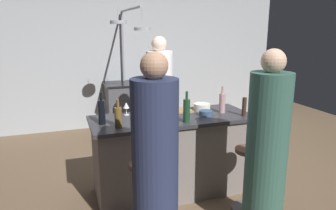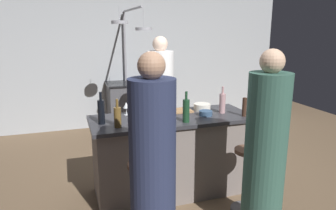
{
  "view_description": "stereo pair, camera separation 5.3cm",
  "coord_description": "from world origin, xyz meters",
  "px_view_note": "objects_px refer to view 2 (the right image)",
  "views": [
    {
      "loc": [
        -1.15,
        -3.16,
        1.85
      ],
      "look_at": [
        0.0,
        0.15,
        1.0
      ],
      "focal_mm": 33.75,
      "sensor_mm": 36.0,
      "label": 1
    },
    {
      "loc": [
        -1.1,
        -3.18,
        1.85
      ],
      "look_at": [
        0.0,
        0.15,
        1.0
      ],
      "focal_mm": 33.75,
      "sensor_mm": 36.0,
      "label": 2
    }
  ],
  "objects_px": {
    "mixing_bowl_ceramic": "(202,107)",
    "guest_left": "(153,170)",
    "bar_stool_left": "(142,194)",
    "cutting_board": "(178,111)",
    "wine_glass_by_chef": "(157,114)",
    "mixing_bowl_blue": "(206,113)",
    "guest_right": "(265,155)",
    "potted_plant": "(235,122)",
    "stove_range": "(129,106)",
    "wine_bottle_rose": "(222,103)",
    "wine_bottle_dark": "(101,111)",
    "wine_glass_near_left_guest": "(126,106)",
    "bar_stool_right": "(246,177)",
    "wine_bottle_amber": "(118,117)",
    "wine_glass_near_right_guest": "(167,112)",
    "pepper_mill": "(244,107)",
    "wine_bottle_green": "(186,110)",
    "mixing_bowl_wooden": "(146,115)"
  },
  "relations": [
    {
      "from": "guest_left",
      "to": "guest_right",
      "type": "bearing_deg",
      "value": -0.15
    },
    {
      "from": "wine_bottle_dark",
      "to": "wine_bottle_rose",
      "type": "height_order",
      "value": "wine_bottle_dark"
    },
    {
      "from": "stove_range",
      "to": "mixing_bowl_ceramic",
      "type": "height_order",
      "value": "mixing_bowl_ceramic"
    },
    {
      "from": "potted_plant",
      "to": "cutting_board",
      "type": "relative_size",
      "value": 1.62
    },
    {
      "from": "wine_bottle_amber",
      "to": "mixing_bowl_blue",
      "type": "height_order",
      "value": "wine_bottle_amber"
    },
    {
      "from": "bar_stool_left",
      "to": "potted_plant",
      "type": "height_order",
      "value": "bar_stool_left"
    },
    {
      "from": "guest_left",
      "to": "potted_plant",
      "type": "xyz_separation_m",
      "value": [
        2.13,
        2.4,
        -0.49
      ]
    },
    {
      "from": "cutting_board",
      "to": "mixing_bowl_wooden",
      "type": "height_order",
      "value": "mixing_bowl_wooden"
    },
    {
      "from": "pepper_mill",
      "to": "wine_glass_near_right_guest",
      "type": "bearing_deg",
      "value": 174.77
    },
    {
      "from": "guest_right",
      "to": "potted_plant",
      "type": "relative_size",
      "value": 3.26
    },
    {
      "from": "potted_plant",
      "to": "cutting_board",
      "type": "distance_m",
      "value": 2.0
    },
    {
      "from": "stove_range",
      "to": "guest_left",
      "type": "distance_m",
      "value": 3.51
    },
    {
      "from": "wine_bottle_amber",
      "to": "mixing_bowl_blue",
      "type": "bearing_deg",
      "value": 6.88
    },
    {
      "from": "wine_bottle_green",
      "to": "mixing_bowl_ceramic",
      "type": "distance_m",
      "value": 0.53
    },
    {
      "from": "stove_range",
      "to": "wine_bottle_amber",
      "type": "xyz_separation_m",
      "value": [
        -0.63,
        -2.64,
        0.56
      ]
    },
    {
      "from": "wine_bottle_amber",
      "to": "wine_glass_near_left_guest",
      "type": "bearing_deg",
      "value": 68.53
    },
    {
      "from": "wine_glass_near_left_guest",
      "to": "wine_bottle_rose",
      "type": "bearing_deg",
      "value": -13.66
    },
    {
      "from": "wine_bottle_amber",
      "to": "bar_stool_left",
      "type": "bearing_deg",
      "value": -72.84
    },
    {
      "from": "potted_plant",
      "to": "wine_bottle_green",
      "type": "distance_m",
      "value": 2.36
    },
    {
      "from": "guest_left",
      "to": "mixing_bowl_ceramic",
      "type": "relative_size",
      "value": 8.52
    },
    {
      "from": "mixing_bowl_ceramic",
      "to": "guest_left",
      "type": "bearing_deg",
      "value": -128.8
    },
    {
      "from": "pepper_mill",
      "to": "wine_glass_near_left_guest",
      "type": "height_order",
      "value": "pepper_mill"
    },
    {
      "from": "bar_stool_left",
      "to": "guest_left",
      "type": "bearing_deg",
      "value": -90.77
    },
    {
      "from": "cutting_board",
      "to": "wine_bottle_dark",
      "type": "relative_size",
      "value": 0.96
    },
    {
      "from": "guest_left",
      "to": "cutting_board",
      "type": "height_order",
      "value": "guest_left"
    },
    {
      "from": "stove_range",
      "to": "mixing_bowl_ceramic",
      "type": "bearing_deg",
      "value": -79.4
    },
    {
      "from": "wine_bottle_dark",
      "to": "mixing_bowl_wooden",
      "type": "bearing_deg",
      "value": 7.08
    },
    {
      "from": "cutting_board",
      "to": "wine_bottle_amber",
      "type": "xyz_separation_m",
      "value": [
        -0.77,
        -0.39,
        0.1
      ]
    },
    {
      "from": "bar_stool_right",
      "to": "mixing_bowl_ceramic",
      "type": "height_order",
      "value": "mixing_bowl_ceramic"
    },
    {
      "from": "wine_bottle_amber",
      "to": "wine_glass_by_chef",
      "type": "relative_size",
      "value": 1.96
    },
    {
      "from": "stove_range",
      "to": "wine_bottle_rose",
      "type": "relative_size",
      "value": 2.86
    },
    {
      "from": "wine_bottle_amber",
      "to": "potted_plant",
      "type": "bearing_deg",
      "value": 35.01
    },
    {
      "from": "pepper_mill",
      "to": "wine_glass_by_chef",
      "type": "xyz_separation_m",
      "value": [
        -1.0,
        0.04,
        0.0
      ]
    },
    {
      "from": "mixing_bowl_ceramic",
      "to": "potted_plant",
      "type": "bearing_deg",
      "value": 46.04
    },
    {
      "from": "guest_right",
      "to": "wine_glass_by_chef",
      "type": "bearing_deg",
      "value": 131.69
    },
    {
      "from": "bar_stool_right",
      "to": "guest_right",
      "type": "height_order",
      "value": "guest_right"
    },
    {
      "from": "wine_glass_near_right_guest",
      "to": "mixing_bowl_blue",
      "type": "xyz_separation_m",
      "value": [
        0.48,
        0.08,
        -0.08
      ]
    },
    {
      "from": "wine_bottle_rose",
      "to": "wine_glass_by_chef",
      "type": "height_order",
      "value": "wine_bottle_rose"
    },
    {
      "from": "bar_stool_right",
      "to": "wine_glass_near_left_guest",
      "type": "relative_size",
      "value": 4.66
    },
    {
      "from": "wine_glass_near_left_guest",
      "to": "mixing_bowl_blue",
      "type": "distance_m",
      "value": 0.9
    },
    {
      "from": "wine_glass_near_right_guest",
      "to": "guest_right",
      "type": "bearing_deg",
      "value": -54.69
    },
    {
      "from": "stove_range",
      "to": "bar_stool_right",
      "type": "bearing_deg",
      "value": -79.2
    },
    {
      "from": "wine_bottle_dark",
      "to": "mixing_bowl_blue",
      "type": "bearing_deg",
      "value": -2.31
    },
    {
      "from": "wine_bottle_green",
      "to": "bar_stool_left",
      "type": "bearing_deg",
      "value": -145.91
    },
    {
      "from": "wine_bottle_dark",
      "to": "mixing_bowl_blue",
      "type": "height_order",
      "value": "wine_bottle_dark"
    },
    {
      "from": "bar_stool_left",
      "to": "cutting_board",
      "type": "xyz_separation_m",
      "value": [
        0.64,
        0.82,
        0.53
      ]
    },
    {
      "from": "stove_range",
      "to": "wine_bottle_dark",
      "type": "distance_m",
      "value": 2.65
    },
    {
      "from": "stove_range",
      "to": "potted_plant",
      "type": "height_order",
      "value": "stove_range"
    },
    {
      "from": "wine_glass_by_chef",
      "to": "mixing_bowl_blue",
      "type": "bearing_deg",
      "value": 10.82
    },
    {
      "from": "wine_glass_near_left_guest",
      "to": "mixing_bowl_ceramic",
      "type": "distance_m",
      "value": 0.9
    }
  ]
}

